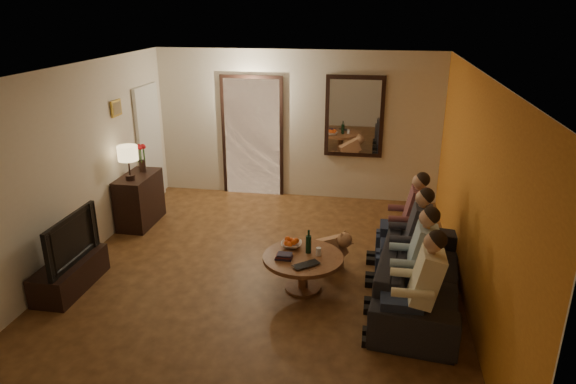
% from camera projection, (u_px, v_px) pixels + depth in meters
% --- Properties ---
extents(floor, '(5.00, 6.00, 0.01)m').
position_uv_depth(floor, '(262.00, 274.00, 6.69)').
color(floor, '#462913').
rests_on(floor, ground).
extents(ceiling, '(5.00, 6.00, 0.01)m').
position_uv_depth(ceiling, '(257.00, 71.00, 5.79)').
color(ceiling, white).
rests_on(ceiling, back_wall).
extents(back_wall, '(5.00, 0.02, 2.60)m').
position_uv_depth(back_wall, '(297.00, 125.00, 9.01)').
color(back_wall, beige).
rests_on(back_wall, floor).
extents(front_wall, '(5.00, 0.02, 2.60)m').
position_uv_depth(front_wall, '(163.00, 321.00, 3.46)').
color(front_wall, beige).
rests_on(front_wall, floor).
extents(left_wall, '(0.02, 6.00, 2.60)m').
position_uv_depth(left_wall, '(71.00, 169.00, 6.63)').
color(left_wall, beige).
rests_on(left_wall, floor).
extents(right_wall, '(0.02, 6.00, 2.60)m').
position_uv_depth(right_wall, '(474.00, 192.00, 5.85)').
color(right_wall, beige).
rests_on(right_wall, floor).
extents(orange_accent, '(0.01, 6.00, 2.60)m').
position_uv_depth(orange_accent, '(473.00, 191.00, 5.85)').
color(orange_accent, orange).
rests_on(orange_accent, right_wall).
extents(kitchen_doorway, '(1.00, 0.06, 2.10)m').
position_uv_depth(kitchen_doorway, '(253.00, 138.00, 9.21)').
color(kitchen_doorway, '#FFE0A5').
rests_on(kitchen_doorway, floor).
extents(door_trim, '(1.12, 0.04, 2.22)m').
position_uv_depth(door_trim, '(252.00, 138.00, 9.20)').
color(door_trim, black).
rests_on(door_trim, floor).
extents(fridge_glimpse, '(0.45, 0.03, 1.70)m').
position_uv_depth(fridge_glimpse, '(266.00, 146.00, 9.22)').
color(fridge_glimpse, silver).
rests_on(fridge_glimpse, floor).
extents(mirror_frame, '(1.00, 0.05, 1.40)m').
position_uv_depth(mirror_frame, '(354.00, 117.00, 8.75)').
color(mirror_frame, black).
rests_on(mirror_frame, back_wall).
extents(mirror_glass, '(0.86, 0.02, 1.26)m').
position_uv_depth(mirror_glass, '(354.00, 117.00, 8.72)').
color(mirror_glass, white).
rests_on(mirror_glass, back_wall).
extents(white_door, '(0.06, 0.85, 2.04)m').
position_uv_depth(white_door, '(150.00, 145.00, 8.85)').
color(white_door, white).
rests_on(white_door, floor).
extents(framed_art, '(0.03, 0.28, 0.24)m').
position_uv_depth(framed_art, '(116.00, 108.00, 7.64)').
color(framed_art, '#B28C33').
rests_on(framed_art, left_wall).
extents(art_canvas, '(0.01, 0.22, 0.18)m').
position_uv_depth(art_canvas, '(117.00, 108.00, 7.63)').
color(art_canvas, brown).
rests_on(art_canvas, left_wall).
extents(dresser, '(0.45, 0.91, 0.81)m').
position_uv_depth(dresser, '(140.00, 200.00, 8.10)').
color(dresser, black).
rests_on(dresser, floor).
extents(table_lamp, '(0.30, 0.30, 0.54)m').
position_uv_depth(table_lamp, '(129.00, 163.00, 7.66)').
color(table_lamp, beige).
rests_on(table_lamp, dresser).
extents(flower_vase, '(0.14, 0.14, 0.44)m').
position_uv_depth(flower_vase, '(142.00, 158.00, 8.09)').
color(flower_vase, red).
rests_on(flower_vase, dresser).
extents(tv_stand, '(0.45, 1.08, 0.36)m').
position_uv_depth(tv_stand, '(70.00, 274.00, 6.31)').
color(tv_stand, black).
rests_on(tv_stand, floor).
extents(tv, '(1.05, 0.14, 0.60)m').
position_uv_depth(tv, '(64.00, 239.00, 6.14)').
color(tv, black).
rests_on(tv, tv_stand).
extents(sofa, '(2.39, 1.19, 0.67)m').
position_uv_depth(sofa, '(420.00, 274.00, 6.00)').
color(sofa, black).
rests_on(sofa, floor).
extents(person_a, '(0.60, 0.40, 1.20)m').
position_uv_depth(person_a, '(419.00, 294.00, 5.09)').
color(person_a, tan).
rests_on(person_a, sofa).
extents(person_b, '(0.60, 0.40, 1.20)m').
position_uv_depth(person_b, '(415.00, 266.00, 5.65)').
color(person_b, tan).
rests_on(person_b, sofa).
extents(person_c, '(0.60, 0.40, 1.20)m').
position_uv_depth(person_c, '(412.00, 242.00, 6.20)').
color(person_c, tan).
rests_on(person_c, sofa).
extents(person_d, '(0.60, 0.40, 1.20)m').
position_uv_depth(person_d, '(409.00, 223.00, 6.76)').
color(person_d, tan).
rests_on(person_d, sofa).
extents(dog, '(0.61, 0.44, 0.56)m').
position_uv_depth(dog, '(329.00, 247.00, 6.80)').
color(dog, '#AB734F').
rests_on(dog, floor).
extents(coffee_table, '(1.15, 1.15, 0.45)m').
position_uv_depth(coffee_table, '(303.00, 272.00, 6.27)').
color(coffee_table, brown).
rests_on(coffee_table, floor).
extents(bowl, '(0.26, 0.26, 0.06)m').
position_uv_depth(bowl, '(291.00, 245.00, 6.41)').
color(bowl, white).
rests_on(bowl, coffee_table).
extents(oranges, '(0.20, 0.20, 0.08)m').
position_uv_depth(oranges, '(291.00, 240.00, 6.39)').
color(oranges, '#DD4F12').
rests_on(oranges, bowl).
extents(wine_bottle, '(0.07, 0.07, 0.31)m').
position_uv_depth(wine_bottle, '(309.00, 241.00, 6.22)').
color(wine_bottle, black).
rests_on(wine_bottle, coffee_table).
extents(wine_glass, '(0.06, 0.06, 0.10)m').
position_uv_depth(wine_glass, '(319.00, 252.00, 6.19)').
color(wine_glass, silver).
rests_on(wine_glass, coffee_table).
extents(book_stack, '(0.20, 0.15, 0.07)m').
position_uv_depth(book_stack, '(284.00, 256.00, 6.12)').
color(book_stack, black).
rests_on(book_stack, coffee_table).
extents(laptop, '(0.39, 0.37, 0.03)m').
position_uv_depth(laptop, '(308.00, 267.00, 5.91)').
color(laptop, black).
rests_on(laptop, coffee_table).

